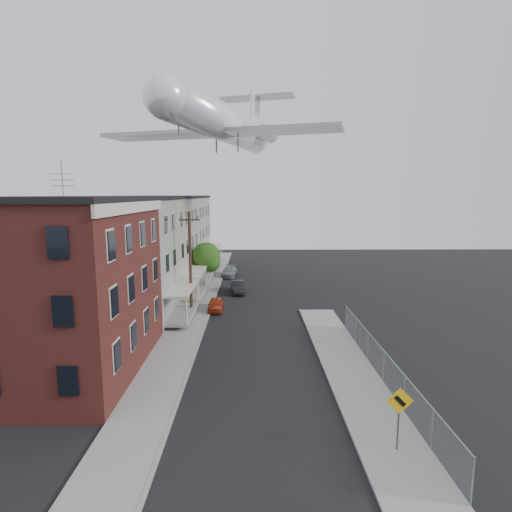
{
  "coord_description": "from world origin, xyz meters",
  "views": [
    {
      "loc": [
        -0.31,
        -15.83,
        10.39
      ],
      "look_at": [
        -0.05,
        8.23,
        6.7
      ],
      "focal_mm": 28.0,
      "sensor_mm": 36.0,
      "label": 1
    }
  ],
  "objects": [
    {
      "name": "car_mid",
      "position": [
        -1.8,
        25.87,
        0.63
      ],
      "size": [
        1.7,
        3.95,
        1.26
      ],
      "primitive_type": "imported",
      "rotation": [
        0.0,
        0.0,
        0.1
      ],
      "color": "black",
      "rests_on": "ground"
    },
    {
      "name": "sidewalk_left",
      "position": [
        -5.5,
        24.0,
        0.06
      ],
      "size": [
        3.0,
        62.0,
        0.12
      ],
      "primitive_type": "cube",
      "color": "gray",
      "rests_on": "ground"
    },
    {
      "name": "row_house_c",
      "position": [
        -11.96,
        30.5,
        5.13
      ],
      "size": [
        11.98,
        7.0,
        10.3
      ],
      "color": "slate",
      "rests_on": "ground"
    },
    {
      "name": "curb_left",
      "position": [
        -4.05,
        24.0,
        0.07
      ],
      "size": [
        0.15,
        62.0,
        0.14
      ],
      "primitive_type": "cube",
      "color": "gray",
      "rests_on": "ground"
    },
    {
      "name": "corner_building",
      "position": [
        -12.0,
        7.0,
        5.16
      ],
      "size": [
        10.31,
        12.3,
        12.15
      ],
      "color": "#381512",
      "rests_on": "ground"
    },
    {
      "name": "utility_pole",
      "position": [
        -5.6,
        18.0,
        4.67
      ],
      "size": [
        1.8,
        0.26,
        9.0
      ],
      "color": "black",
      "rests_on": "ground"
    },
    {
      "name": "row_house_a",
      "position": [
        -11.96,
        16.5,
        5.13
      ],
      "size": [
        11.98,
        7.0,
        10.3
      ],
      "color": "slate",
      "rests_on": "ground"
    },
    {
      "name": "sidewalk_right",
      "position": [
        5.5,
        6.0,
        0.06
      ],
      "size": [
        3.0,
        26.0,
        0.12
      ],
      "primitive_type": "cube",
      "color": "gray",
      "rests_on": "ground"
    },
    {
      "name": "airplane",
      "position": [
        -3.1,
        28.67,
        17.76
      ],
      "size": [
        25.36,
        29.01,
        8.38
      ],
      "color": "white",
      "rests_on": "ground"
    },
    {
      "name": "car_far",
      "position": [
        -3.22,
        34.62,
        0.62
      ],
      "size": [
        2.01,
        4.37,
        1.24
      ],
      "primitive_type": "imported",
      "rotation": [
        0.0,
        0.0,
        -0.07
      ],
      "color": "gray",
      "rests_on": "ground"
    },
    {
      "name": "warning_sign",
      "position": [
        5.6,
        -1.03,
        1.88
      ],
      "size": [
        1.1,
        0.11,
        2.8
      ],
      "color": "#515156",
      "rests_on": "ground"
    },
    {
      "name": "curb_right",
      "position": [
        4.05,
        6.0,
        0.07
      ],
      "size": [
        0.15,
        26.0,
        0.14
      ],
      "primitive_type": "cube",
      "color": "gray",
      "rests_on": "ground"
    },
    {
      "name": "row_house_d",
      "position": [
        -11.96,
        37.5,
        5.13
      ],
      "size": [
        11.98,
        7.0,
        10.3
      ],
      "color": "gray",
      "rests_on": "ground"
    },
    {
      "name": "chainlink_fence",
      "position": [
        7.0,
        5.0,
        1.0
      ],
      "size": [
        0.06,
        18.06,
        1.9
      ],
      "color": "gray",
      "rests_on": "ground"
    },
    {
      "name": "street_tree",
      "position": [
        -5.27,
        27.92,
        3.45
      ],
      "size": [
        3.22,
        3.2,
        5.2
      ],
      "color": "black",
      "rests_on": "ground"
    },
    {
      "name": "row_house_b",
      "position": [
        -11.96,
        23.5,
        5.13
      ],
      "size": [
        11.98,
        7.0,
        10.3
      ],
      "color": "gray",
      "rests_on": "ground"
    },
    {
      "name": "ground",
      "position": [
        0.0,
        0.0,
        0.0
      ],
      "size": [
        120.0,
        120.0,
        0.0
      ],
      "primitive_type": "plane",
      "color": "black",
      "rests_on": "ground"
    },
    {
      "name": "row_house_e",
      "position": [
        -11.96,
        44.5,
        5.13
      ],
      "size": [
        11.98,
        7.0,
        10.3
      ],
      "color": "slate",
      "rests_on": "ground"
    },
    {
      "name": "car_near",
      "position": [
        -3.6,
        19.19,
        0.56
      ],
      "size": [
        1.44,
        3.34,
        1.12
      ],
      "primitive_type": "imported",
      "rotation": [
        0.0,
        0.0,
        0.03
      ],
      "color": "#A93015",
      "rests_on": "ground"
    }
  ]
}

